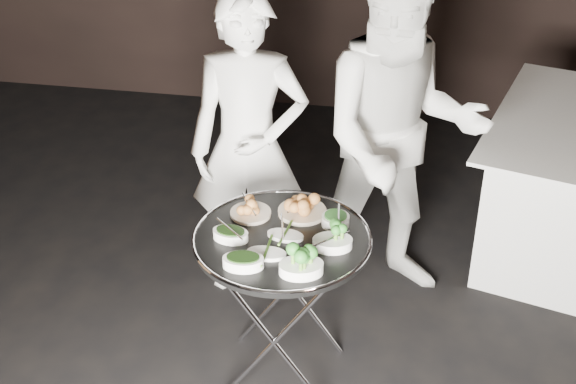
% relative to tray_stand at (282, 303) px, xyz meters
% --- Properties ---
extents(tray_stand, '(0.54, 0.46, 0.79)m').
position_rel_tray_stand_xyz_m(tray_stand, '(0.00, 0.00, 0.00)').
color(tray_stand, silver).
rests_on(tray_stand, floor).
extents(serving_tray, '(0.79, 0.79, 0.04)m').
position_rel_tray_stand_xyz_m(serving_tray, '(0.00, -0.00, 0.36)').
color(serving_tray, black).
rests_on(serving_tray, tray_stand).
extents(potato_plate_a, '(0.19, 0.19, 0.07)m').
position_rel_tray_stand_xyz_m(potato_plate_a, '(-0.17, 0.15, 0.40)').
color(potato_plate_a, beige).
rests_on(potato_plate_a, serving_tray).
extents(potato_plate_b, '(0.23, 0.23, 0.08)m').
position_rel_tray_stand_xyz_m(potato_plate_b, '(0.06, 0.20, 0.40)').
color(potato_plate_b, beige).
rests_on(potato_plate_b, serving_tray).
extents(greens_bowl, '(0.13, 0.13, 0.07)m').
position_rel_tray_stand_xyz_m(greens_bowl, '(0.22, 0.14, 0.40)').
color(greens_bowl, white).
rests_on(greens_bowl, serving_tray).
extents(asparagus_plate_a, '(0.17, 0.11, 0.03)m').
position_rel_tray_stand_xyz_m(asparagus_plate_a, '(0.01, 0.00, 0.38)').
color(asparagus_plate_a, white).
rests_on(asparagus_plate_a, serving_tray).
extents(asparagus_plate_b, '(0.17, 0.10, 0.03)m').
position_rel_tray_stand_xyz_m(asparagus_plate_b, '(-0.04, -0.14, 0.38)').
color(asparagus_plate_b, white).
rests_on(asparagus_plate_b, serving_tray).
extents(spinach_bowl_a, '(0.17, 0.13, 0.07)m').
position_rel_tray_stand_xyz_m(spinach_bowl_a, '(-0.22, -0.05, 0.40)').
color(spinach_bowl_a, white).
rests_on(spinach_bowl_a, serving_tray).
extents(spinach_bowl_b, '(0.18, 0.13, 0.07)m').
position_rel_tray_stand_xyz_m(spinach_bowl_b, '(-0.12, -0.24, 0.40)').
color(spinach_bowl_b, white).
rests_on(spinach_bowl_b, serving_tray).
extents(broccoli_bowl_a, '(0.19, 0.15, 0.07)m').
position_rel_tray_stand_xyz_m(broccoli_bowl_a, '(0.22, -0.04, 0.40)').
color(broccoli_bowl_a, white).
rests_on(broccoli_bowl_a, serving_tray).
extents(broccoli_bowl_b, '(0.21, 0.18, 0.08)m').
position_rel_tray_stand_xyz_m(broccoli_bowl_b, '(0.12, -0.24, 0.40)').
color(broccoli_bowl_b, white).
rests_on(broccoli_bowl_b, serving_tray).
extents(serving_utensils, '(0.59, 0.42, 0.01)m').
position_rel_tray_stand_xyz_m(serving_utensils, '(0.02, 0.07, 0.42)').
color(serving_utensils, silver).
rests_on(serving_utensils, serving_tray).
extents(waiter_left, '(0.66, 0.48, 1.68)m').
position_rel_tray_stand_xyz_m(waiter_left, '(-0.30, 0.72, 0.39)').
color(waiter_left, white).
rests_on(waiter_left, floor).
extents(waiter_right, '(1.05, 0.90, 1.87)m').
position_rel_tray_stand_xyz_m(waiter_right, '(0.45, 0.80, 0.49)').
color(waiter_right, white).
rests_on(waiter_right, floor).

